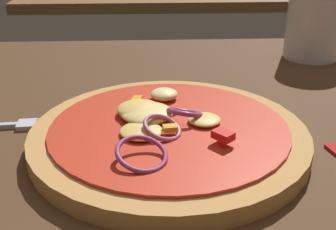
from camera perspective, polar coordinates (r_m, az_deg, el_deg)
name	(u,v)px	position (r m, az deg, el deg)	size (l,w,h in m)	color
dining_table	(207,171)	(0.38, 5.34, -7.57)	(1.11, 0.80, 0.03)	#4C301C
pizza	(168,133)	(0.39, -0.03, -2.50)	(0.25, 0.25, 0.03)	tan
beer_glass	(315,20)	(0.66, 19.26, 12.06)	(0.08, 0.08, 0.12)	silver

